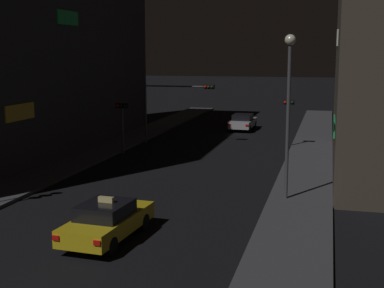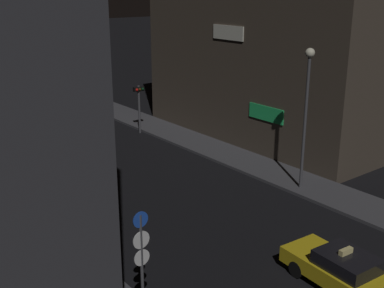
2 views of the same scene
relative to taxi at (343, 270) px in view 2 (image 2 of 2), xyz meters
The scene contains 9 objects.
sidewalk_right 19.48m from the taxi, 70.65° to the left, with size 2.85×56.17×0.16m, color #424247.
building_facade_right 21.39m from the taxi, 48.50° to the left, with size 10.92×18.03×16.32m.
taxi is the anchor object (origin of this frame).
far_car 29.48m from the taxi, 89.56° to the left, with size 1.93×4.50×1.42m.
traffic_light_overhead 21.30m from the taxi, 99.69° to the left, with size 5.34×0.42×4.54m.
traffic_light_left_kerb 17.21m from the taxi, 109.80° to the left, with size 0.80×0.42×3.49m.
traffic_light_right_kerb 21.67m from the taxi, 77.22° to the left, with size 0.80×0.42×3.53m.
sign_pole_left 7.40m from the taxi, 159.37° to the left, with size 0.57×0.10×3.89m.
street_lamp_near_block 9.89m from the taxi, 49.47° to the left, with size 0.48×0.48×7.31m.
Camera 2 is at (-13.02, -0.96, 10.34)m, focal length 45.92 mm.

